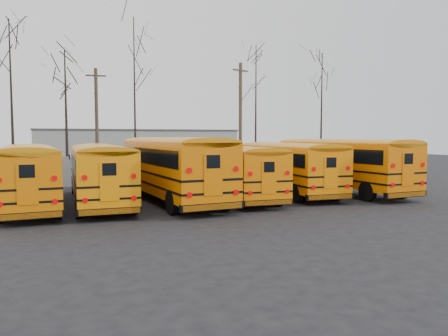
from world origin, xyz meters
name	(u,v)px	position (x,y,z in m)	size (l,w,h in m)	color
ground	(228,208)	(0.00, 0.00, 0.00)	(120.00, 120.00, 0.00)	black
fence	(163,169)	(0.00, 12.00, 1.00)	(40.00, 0.04, 2.00)	gray
distant_building	(137,148)	(2.00, 32.00, 2.00)	(22.00, 8.00, 4.00)	#9E9E99
bus_a	(28,171)	(-8.58, 3.35, 1.75)	(2.73, 10.73, 2.98)	black
bus_b	(100,169)	(-5.40, 3.20, 1.74)	(2.82, 10.73, 2.98)	black
bus_c	(171,163)	(-1.87, 2.99, 1.96)	(3.34, 12.07, 3.34)	black
bus_d	(235,167)	(1.59, 2.79, 1.68)	(3.17, 10.41, 2.87)	black
bus_e	(287,163)	(5.14, 3.36, 1.77)	(3.36, 10.93, 3.01)	black
bus_f	(339,161)	(8.39, 2.79, 1.89)	(3.14, 11.65, 3.23)	black
utility_pole_left	(97,122)	(-3.99, 17.12, 4.44)	(1.54, 0.27, 8.65)	#453527
utility_pole_right	(240,118)	(7.98, 16.13, 4.96)	(1.67, 0.66, 9.66)	brown
tree_1	(12,101)	(-10.00, 17.08, 5.92)	(0.26, 0.26, 11.84)	black
tree_2	(66,115)	(-6.22, 17.71, 4.99)	(0.26, 0.26, 9.97)	black
tree_3	(135,100)	(-1.49, 14.46, 6.09)	(0.26, 0.26, 12.18)	black
tree_4	(256,109)	(10.37, 17.93, 5.83)	(0.26, 0.26, 11.67)	black
tree_5	(321,112)	(16.87, 16.86, 5.65)	(0.26, 0.26, 11.30)	black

